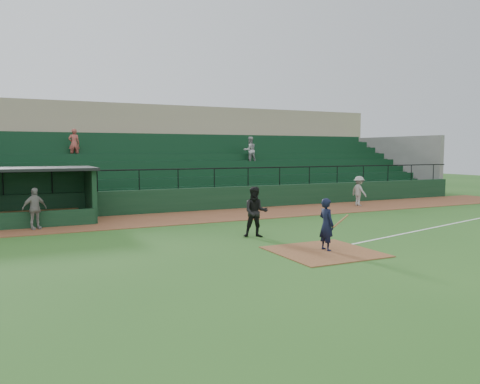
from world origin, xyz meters
name	(u,v)px	position (x,y,z in m)	size (l,w,h in m)	color
ground	(306,246)	(0.00, 0.00, 0.00)	(90.00, 90.00, 0.00)	#27561C
warning_track	(213,216)	(0.00, 8.00, 0.01)	(40.00, 4.00, 0.03)	brown
home_plate_dirt	(324,252)	(0.00, -1.00, 0.01)	(3.00, 3.00, 0.03)	brown
foul_line	(448,225)	(8.00, 1.20, 0.01)	(18.00, 0.09, 0.01)	white
stadium_structure	(162,164)	(0.00, 16.46, 2.30)	(38.00, 13.08, 6.40)	#10311A
batter_at_plate	(327,225)	(0.17, -0.88, 0.83)	(1.01, 0.68, 1.67)	black
umpire	(256,212)	(-0.73, 2.18, 0.92)	(0.90, 0.70, 1.84)	black
runner	(359,191)	(9.00, 8.18, 0.87)	(1.08, 0.62, 1.67)	gray
dugout_player_a	(34,208)	(-7.88, 7.39, 0.86)	(0.97, 0.40, 1.65)	gray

